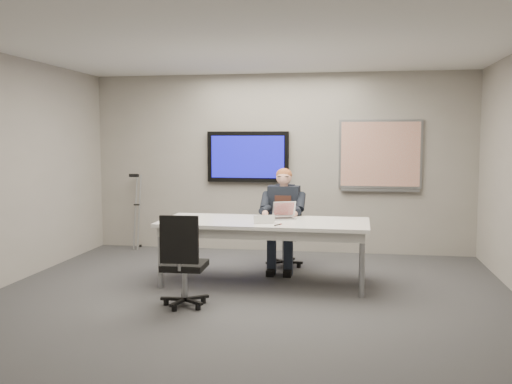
% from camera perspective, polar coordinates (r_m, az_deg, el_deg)
% --- Properties ---
extents(floor, '(6.00, 6.00, 0.02)m').
position_cam_1_polar(floor, '(6.29, -1.12, -11.11)').
color(floor, '#3B3B3E').
rests_on(floor, ground).
extents(ceiling, '(6.00, 6.00, 0.02)m').
position_cam_1_polar(ceiling, '(6.12, -1.17, 14.92)').
color(ceiling, silver).
rests_on(ceiling, wall_back).
extents(wall_back, '(6.00, 0.02, 2.80)m').
position_cam_1_polar(wall_back, '(9.01, 2.38, 2.90)').
color(wall_back, gray).
rests_on(wall_back, ground).
extents(wall_front, '(6.00, 0.02, 2.80)m').
position_cam_1_polar(wall_front, '(3.16, -11.23, -1.68)').
color(wall_front, gray).
rests_on(wall_front, ground).
extents(conference_table, '(2.55, 1.09, 0.78)m').
position_cam_1_polar(conference_table, '(7.01, 0.84, -3.60)').
color(conference_table, silver).
rests_on(conference_table, ground).
extents(tv_display, '(1.30, 0.09, 0.80)m').
position_cam_1_polar(tv_display, '(9.03, -0.81, 3.54)').
color(tv_display, black).
rests_on(tv_display, wall_back).
extents(whiteboard, '(1.25, 0.08, 1.10)m').
position_cam_1_polar(whiteboard, '(8.92, 12.31, 3.60)').
color(whiteboard, gray).
rests_on(whiteboard, wall_back).
extents(office_chair_far, '(0.53, 0.53, 1.00)m').
position_cam_1_polar(office_chair_far, '(8.02, 2.89, -5.23)').
color(office_chair_far, black).
rests_on(office_chair_far, ground).
extents(office_chair_near, '(0.49, 0.49, 1.00)m').
position_cam_1_polar(office_chair_near, '(6.14, -7.23, -8.54)').
color(office_chair_near, black).
rests_on(office_chair_near, ground).
extents(seated_person, '(0.43, 0.74, 1.38)m').
position_cam_1_polar(seated_person, '(7.73, 2.65, -3.78)').
color(seated_person, '#212837').
rests_on(seated_person, office_chair_far).
extents(crutch, '(0.23, 0.54, 1.29)m').
position_cam_1_polar(crutch, '(9.46, -11.79, -1.79)').
color(crutch, '#96999D').
rests_on(crutch, ground).
extents(laptop, '(0.36, 0.38, 0.21)m').
position_cam_1_polar(laptop, '(7.17, 2.75, -2.26)').
color(laptop, '#B6B6B9').
rests_on(laptop, conference_table).
extents(name_tent, '(0.26, 0.15, 0.10)m').
position_cam_1_polar(name_tent, '(6.76, 0.84, -2.73)').
color(name_tent, silver).
rests_on(name_tent, conference_table).
extents(pen, '(0.07, 0.15, 0.01)m').
position_cam_1_polar(pen, '(6.62, 2.21, -3.28)').
color(pen, black).
rests_on(pen, conference_table).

